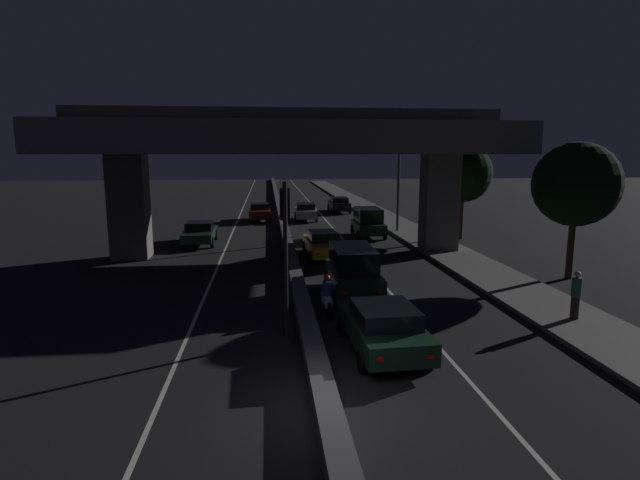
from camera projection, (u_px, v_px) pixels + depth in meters
name	position (u px, v px, depth m)	size (l,w,h in m)	color
ground_plane	(326.00, 411.00, 11.01)	(200.00, 200.00, 0.00)	black
lane_line_left_inner	(239.00, 217.00, 44.92)	(0.12, 126.00, 0.00)	beige
lane_line_right_inner	(322.00, 216.00, 45.69)	(0.12, 126.00, 0.00)	beige
median_divider	(281.00, 214.00, 45.27)	(0.57, 126.00, 0.44)	#4C4C51
sidewalk_right	(398.00, 225.00, 39.37)	(2.97, 126.00, 0.16)	#5B5956
elevated_overpass	(289.00, 145.00, 27.03)	(23.63, 9.50, 8.06)	#5B5956
traffic_light_left_of_median	(285.00, 232.00, 14.96)	(0.30, 0.49, 4.81)	black
street_lamp	(394.00, 160.00, 34.98)	(2.82, 0.32, 8.75)	#2D2D30
car_dark_green_lead	(383.00, 327.00, 14.27)	(2.17, 4.26, 1.40)	black
car_dark_green_second	(353.00, 270.00, 19.94)	(2.02, 4.38, 1.95)	black
car_taxi_yellow_third	(322.00, 244.00, 27.45)	(1.97, 4.78, 1.43)	gold
car_dark_green_fourth	(368.00, 222.00, 33.98)	(2.03, 3.97, 1.96)	black
car_silver_fifth	(306.00, 211.00, 42.37)	(1.98, 4.09, 1.46)	gray
car_black_sixth	(339.00, 204.00, 48.33)	(1.94, 4.58, 1.46)	black
car_dark_green_lead_oncoming	(199.00, 233.00, 31.28)	(2.07, 4.51, 1.39)	black
car_dark_red_second_oncoming	(260.00, 212.00, 42.14)	(1.98, 4.14, 1.46)	#591414
motorcycle_white_filtering_near	(327.00, 298.00, 17.55)	(0.33, 1.98, 1.45)	black
pedestrian_on_sidewalk	(576.00, 295.00, 16.59)	(0.32, 0.32, 1.63)	#2D261E
roadside_tree_kerbside_near	(576.00, 185.00, 21.99)	(3.73, 3.73, 6.15)	#38281C
roadside_tree_kerbside_mid	(463.00, 174.00, 32.40)	(3.74, 3.74, 6.21)	#38281C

